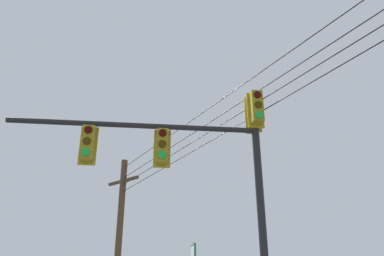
% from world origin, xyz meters
% --- Properties ---
extents(signal_mast_assembly, '(6.65, 0.98, 7.07)m').
position_xyz_m(signal_mast_assembly, '(0.38, 0.00, 5.12)').
color(signal_mast_assembly, black).
rests_on(signal_mast_assembly, ground).
extents(utility_pole_wooden, '(1.54, 1.35, 8.12)m').
position_xyz_m(utility_pole_wooden, '(3.59, -8.42, 4.18)').
color(utility_pole_wooden, '#4C3823').
rests_on(utility_pole_wooden, ground).
extents(overhead_wire_span, '(10.09, 18.36, 1.50)m').
position_xyz_m(overhead_wire_span, '(-1.45, 0.75, 6.98)').
color(overhead_wire_span, black).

